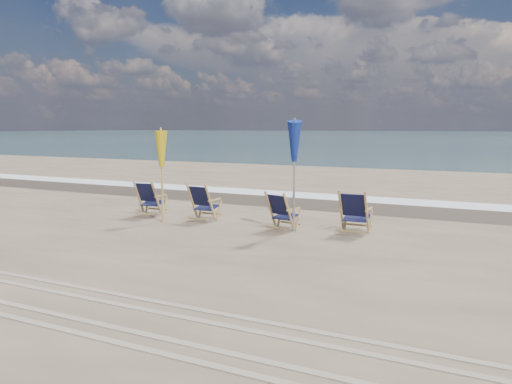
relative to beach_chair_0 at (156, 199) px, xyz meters
The scene contains 10 objects.
ocean 125.27m from the beach_chair_0, 88.60° to the left, with size 400.00×400.00×0.00m, color #395B5F.
surf_foam 6.35m from the beach_chair_0, 60.99° to the left, with size 200.00×1.40×0.01m, color silver.
wet_sand_strip 5.09m from the beach_chair_0, 52.74° to the left, with size 200.00×2.60×0.00m, color #42362A.
tire_tracks 6.37m from the beach_chair_0, 61.12° to the right, with size 80.00×1.30×0.01m, color gray, non-canonical shape.
beach_chair_0 is the anchor object (origin of this frame).
beach_chair_1 1.58m from the beach_chair_0, ahead, with size 0.61×0.69×0.95m, color #121434, non-canonical shape.
beach_chair_2 3.69m from the beach_chair_0, ahead, with size 0.57×0.64×0.89m, color #121434, non-canonical shape.
beach_chair_3 5.28m from the beach_chair_0, ahead, with size 0.63×0.70×0.98m, color #121434, non-canonical shape.
umbrella_yellow 1.33m from the beach_chair_0, 39.34° to the right, with size 0.30×0.30×2.17m.
umbrella_blue 4.05m from the beach_chair_0, ahead, with size 0.30×0.30×2.43m.
Camera 1 is at (4.62, -7.30, 2.29)m, focal length 35.00 mm.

